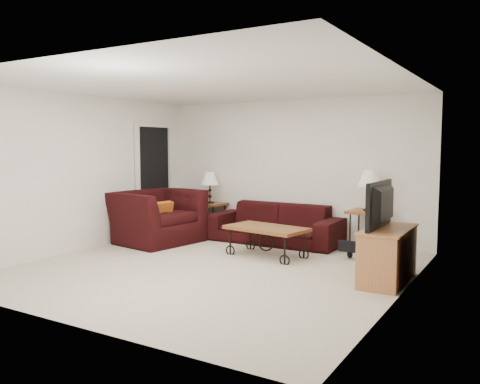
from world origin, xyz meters
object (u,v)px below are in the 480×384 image
object	(u,v)px
lamp_right	(369,190)
television	(388,205)
sofa	(274,224)
side_table_left	(210,218)
lamp_left	(210,188)
armchair	(157,217)
coffee_table	(266,242)
backpack	(350,242)
side_table_right	(368,231)
tv_stand	(388,255)

from	to	relation	value
lamp_right	television	size ratio (longest dim) A/B	0.65
sofa	side_table_left	xyz separation A→B (m)	(-1.47, 0.18, -0.04)
lamp_left	lamp_right	size ratio (longest dim) A/B	0.91
sofa	armchair	xyz separation A→B (m)	(-1.79, -1.01, 0.11)
television	armchair	bearing A→B (deg)	-96.74
coffee_table	backpack	distance (m)	1.25
lamp_right	lamp_left	bearing A→B (deg)	180.00
sofa	armchair	bearing A→B (deg)	-150.59
lamp_left	coffee_table	distance (m)	2.29
television	side_table_left	bearing A→B (deg)	-113.90
side_table_left	coffee_table	world-z (taller)	side_table_left
side_table_left	coffee_table	xyz separation A→B (m)	(1.84, -1.19, -0.07)
side_table_right	television	xyz separation A→B (m)	(0.71, -1.67, 0.64)
coffee_table	side_table_left	bearing A→B (deg)	147.15
lamp_left	side_table_left	bearing A→B (deg)	0.00
television	lamp_left	bearing A→B (deg)	-113.90
tv_stand	backpack	bearing A→B (deg)	128.73
side_table_right	television	size ratio (longest dim) A/B	0.65
armchair	side_table_right	bearing A→B (deg)	-61.50
side_table_left	armchair	bearing A→B (deg)	-104.89
tv_stand	television	distance (m)	0.63
sofa	coffee_table	world-z (taller)	sofa
side_table_right	television	world-z (taller)	television
coffee_table	armchair	distance (m)	2.17
lamp_left	armchair	distance (m)	1.30
side_table_left	side_table_right	bearing A→B (deg)	0.00
backpack	armchair	bearing A→B (deg)	-157.92
tv_stand	television	xyz separation A→B (m)	(-0.02, 0.00, 0.63)
side_table_right	coffee_table	world-z (taller)	side_table_right
sofa	side_table_right	xyz separation A→B (m)	(1.59, 0.18, -0.01)
tv_stand	television	bearing A→B (deg)	180.00
coffee_table	lamp_left	bearing A→B (deg)	147.15
armchair	television	size ratio (longest dim) A/B	1.38
sofa	lamp_left	distance (m)	1.58
lamp_right	armchair	size ratio (longest dim) A/B	0.47
coffee_table	tv_stand	distance (m)	2.01
sofa	tv_stand	world-z (taller)	sofa
lamp_right	armchair	xyz separation A→B (m)	(-3.38, -1.19, -0.52)
lamp_right	tv_stand	xyz separation A→B (m)	(0.73, -1.67, -0.64)
sofa	lamp_left	size ratio (longest dim) A/B	3.91
coffee_table	backpack	xyz separation A→B (m)	(1.14, 0.52, 0.02)
armchair	television	world-z (taller)	television
side_table_right	tv_stand	distance (m)	1.82
sofa	lamp_left	world-z (taller)	lamp_left
side_table_right	lamp_left	world-z (taller)	lamp_left
coffee_table	armchair	bearing A→B (deg)	179.90
lamp_left	armchair	world-z (taller)	lamp_left
lamp_left	television	bearing A→B (deg)	-23.90
coffee_table	tv_stand	world-z (taller)	tv_stand
sofa	armchair	world-z (taller)	armchair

